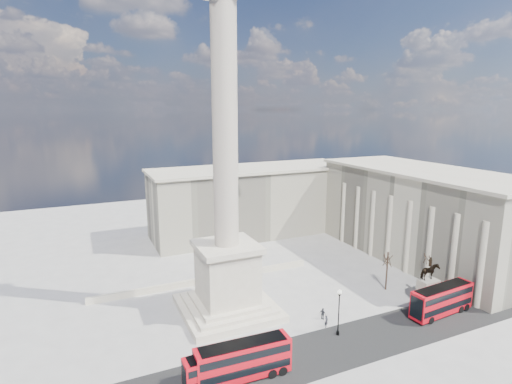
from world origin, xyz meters
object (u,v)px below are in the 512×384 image
object	(u,v)px
victorian_lamp	(339,309)
equestrian_statue	(428,288)
pedestrian_walking	(326,321)
red_bus_b	(244,360)
nelsons_column	(227,230)
pedestrian_crossing	(323,314)
red_bus_c	(442,300)
pedestrian_standing	(435,299)
red_bus_a	(226,366)
red_bus_d	(502,282)

from	to	relation	value
victorian_lamp	equestrian_statue	distance (m)	18.25
pedestrian_walking	red_bus_b	bearing A→B (deg)	174.26
red_bus_b	pedestrian_walking	distance (m)	16.04
victorian_lamp	equestrian_statue	bearing A→B (deg)	4.72
nelsons_column	victorian_lamp	size ratio (longest dim) A/B	7.50
equestrian_statue	pedestrian_crossing	distance (m)	18.05
red_bus_c	pedestrian_standing	xyz separation A→B (m)	(1.82, 2.83, -1.57)
red_bus_a	red_bus_c	world-z (taller)	red_bus_c
red_bus_a	pedestrian_crossing	size ratio (longest dim) A/B	5.46
red_bus_d	pedestrian_standing	size ratio (longest dim) A/B	7.90
pedestrian_walking	pedestrian_crossing	size ratio (longest dim) A/B	0.99
equestrian_statue	pedestrian_crossing	world-z (taller)	equestrian_statue
nelsons_column	pedestrian_standing	bearing A→B (deg)	-20.43
pedestrian_crossing	pedestrian_walking	bearing A→B (deg)	135.79
nelsons_column	pedestrian_walking	world-z (taller)	nelsons_column
red_bus_c	nelsons_column	bearing A→B (deg)	149.40
red_bus_a	victorian_lamp	size ratio (longest dim) A/B	1.46
red_bus_c	red_bus_d	world-z (taller)	red_bus_d
red_bus_a	red_bus_c	distance (m)	34.96
red_bus_d	victorian_lamp	xyz separation A→B (m)	(-31.13, 1.68, 1.30)
red_bus_d	pedestrian_walking	world-z (taller)	red_bus_d
victorian_lamp	pedestrian_walking	world-z (taller)	victorian_lamp
pedestrian_standing	pedestrian_crossing	distance (m)	19.27
pedestrian_walking	pedestrian_crossing	world-z (taller)	pedestrian_crossing
red_bus_d	red_bus_b	bearing A→B (deg)	-174.43
equestrian_statue	red_bus_a	bearing A→B (deg)	-173.01
red_bus_d	pedestrian_walking	bearing A→B (deg)	176.49
victorian_lamp	pedestrian_walking	xyz separation A→B (m)	(-0.28, 2.37, -3.04)
nelsons_column	red_bus_b	distance (m)	19.30
victorian_lamp	pedestrian_walking	size ratio (longest dim) A/B	3.79
red_bus_a	red_bus_b	xyz separation A→B (m)	(2.05, -0.24, 0.33)
victorian_lamp	pedestrian_crossing	xyz separation A→B (m)	(0.43, 4.36, -3.03)
red_bus_a	victorian_lamp	bearing A→B (deg)	7.70
nelsons_column	equestrian_statue	distance (m)	33.22
red_bus_b	pedestrian_standing	xyz separation A→B (m)	(34.71, 4.21, -1.59)
nelsons_column	red_bus_c	world-z (taller)	nelsons_column
red_bus_a	red_bus_d	bearing A→B (deg)	-0.25
pedestrian_walking	pedestrian_standing	world-z (taller)	pedestrian_walking
red_bus_d	nelsons_column	bearing A→B (deg)	165.27
red_bus_b	equestrian_statue	xyz separation A→B (m)	(33.43, 4.59, 0.37)
nelsons_column	red_bus_c	size ratio (longest dim) A/B	4.43
red_bus_a	victorian_lamp	world-z (taller)	victorian_lamp
nelsons_column	victorian_lamp	world-z (taller)	nelsons_column
equestrian_statue	red_bus_d	bearing A→B (deg)	-13.75
pedestrian_standing	red_bus_a	bearing A→B (deg)	-6.68
nelsons_column	red_bus_a	size ratio (longest dim) A/B	5.15
red_bus_c	pedestrian_walking	size ratio (longest dim) A/B	6.42
red_bus_b	victorian_lamp	bearing A→B (deg)	13.74
red_bus_b	pedestrian_standing	distance (m)	35.00
red_bus_a	pedestrian_walking	distance (m)	17.87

